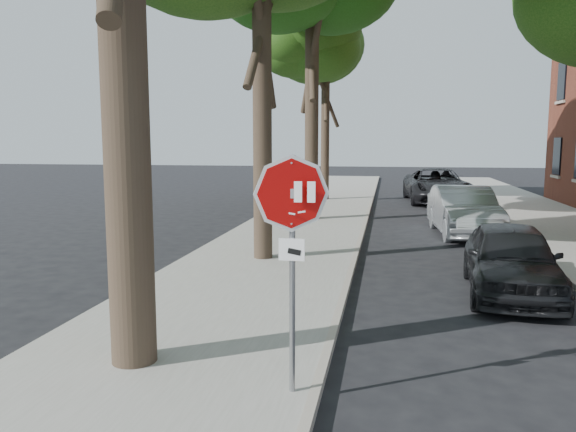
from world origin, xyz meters
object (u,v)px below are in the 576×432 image
at_px(tree_far, 326,48).
at_px(car_d, 437,186).
at_px(car_a, 511,259).
at_px(car_b, 464,211).
at_px(stop_sign, 292,228).

bearing_deg(tree_far, car_d, 2.88).
height_order(tree_far, car_a, tree_far).
bearing_deg(tree_far, car_a, -71.65).
relative_size(tree_far, car_d, 1.61).
height_order(car_a, car_b, car_b).
bearing_deg(car_a, stop_sign, -118.42).
distance_m(stop_sign, car_a, 6.20).
bearing_deg(tree_far, stop_sign, -84.54).
distance_m(car_a, car_d, 16.31).
distance_m(tree_far, car_d, 8.31).
height_order(tree_far, car_d, tree_far).
bearing_deg(car_d, car_a, -93.54).
height_order(stop_sign, car_b, stop_sign).
xyz_separation_m(stop_sign, car_d, (3.26, 21.40, -1.14)).
bearing_deg(car_b, tree_far, 115.72).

